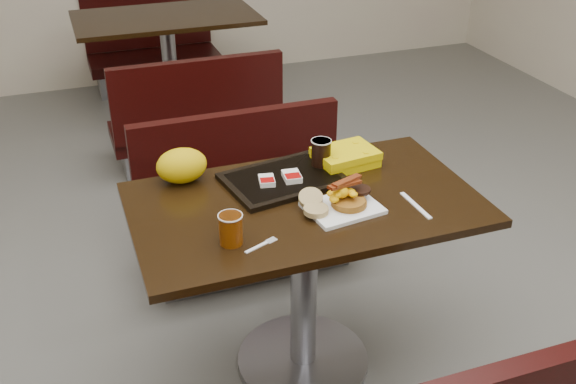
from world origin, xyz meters
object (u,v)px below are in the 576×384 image
object	(u,v)px
knife	(416,205)
coffee_cup_far	(321,152)
table_near	(304,287)
bench_near_n	(250,202)
hashbrown_sleeve_left	(267,181)
clamshell	(345,157)
paper_bag	(182,166)
pancake_stack	(349,202)
tray	(283,179)
bench_far_s	(193,108)
bench_far_n	(153,43)
coffee_cup_near	(231,229)
hashbrown_sleeve_right	(292,176)
table_far	(170,70)
fork	(257,247)
platter	(343,208)

from	to	relation	value
knife	coffee_cup_far	size ratio (longest dim) A/B	1.90
table_near	bench_near_n	distance (m)	0.70
hashbrown_sleeve_left	clamshell	bearing A→B (deg)	23.29
clamshell	paper_bag	bearing A→B (deg)	165.77
pancake_stack	paper_bag	distance (m)	0.62
bench_near_n	clamshell	distance (m)	0.69
tray	bench_far_s	bearing A→B (deg)	79.47
hashbrown_sleeve_left	bench_far_s	bearing A→B (deg)	97.76
bench_far_n	coffee_cup_near	xyz separation A→B (m)	(-0.31, -3.47, 0.44)
bench_far_n	coffee_cup_near	world-z (taller)	coffee_cup_near
bench_near_n	table_near	bearing A→B (deg)	-90.00
bench_near_n	clamshell	xyz separation A→B (m)	(0.24, -0.49, 0.42)
hashbrown_sleeve_left	clamshell	size ratio (longest dim) A/B	0.33
hashbrown_sleeve_right	tray	bearing A→B (deg)	138.39
bench_far_n	bench_near_n	bearing A→B (deg)	-90.00
pancake_stack	paper_bag	bearing A→B (deg)	142.17
table_far	knife	bearing A→B (deg)	-82.92
coffee_cup_near	hashbrown_sleeve_left	world-z (taller)	coffee_cup_near
fork	clamshell	xyz separation A→B (m)	(0.49, 0.43, 0.03)
coffee_cup_far	hashbrown_sleeve_right	bearing A→B (deg)	-152.68
coffee_cup_near	fork	distance (m)	0.10
bench_far_n	pancake_stack	world-z (taller)	pancake_stack
bench_far_s	clamshell	world-z (taller)	clamshell
table_far	clamshell	xyz separation A→B (m)	(0.24, -2.39, 0.41)
knife	paper_bag	bearing A→B (deg)	-123.69
hashbrown_sleeve_left	fork	bearing A→B (deg)	-101.98
hashbrown_sleeve_left	table_near	bearing A→B (deg)	-43.18
hashbrown_sleeve_left	bench_far_n	bearing A→B (deg)	99.14
table_near	fork	distance (m)	0.50
hashbrown_sleeve_left	paper_bag	size ratio (longest dim) A/B	0.40
coffee_cup_near	hashbrown_sleeve_right	world-z (taller)	coffee_cup_near
hashbrown_sleeve_right	clamshell	xyz separation A→B (m)	(0.24, 0.08, 0.00)
fork	knife	bearing A→B (deg)	-16.41
fork	clamshell	size ratio (longest dim) A/B	0.54
platter	tray	xyz separation A→B (m)	(-0.12, 0.26, 0.00)
bench_near_n	pancake_stack	bearing A→B (deg)	-81.40
coffee_cup_near	paper_bag	xyz separation A→B (m)	(-0.06, 0.45, 0.01)
hashbrown_sleeve_left	platter	bearing A→B (deg)	-39.23
bench_far_n	fork	distance (m)	3.55
tray	paper_bag	distance (m)	0.37
table_near	pancake_stack	world-z (taller)	pancake_stack
paper_bag	hashbrown_sleeve_left	bearing A→B (deg)	-28.67
fork	hashbrown_sleeve_right	distance (m)	0.43
bench_near_n	fork	distance (m)	1.03
knife	tray	size ratio (longest dim) A/B	0.46
coffee_cup_far	paper_bag	distance (m)	0.52
coffee_cup_near	clamshell	size ratio (longest dim) A/B	0.45
bench_near_n	tray	bearing A→B (deg)	-92.72
table_far	coffee_cup_far	distance (m)	2.44
pancake_stack	coffee_cup_near	size ratio (longest dim) A/B	1.20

